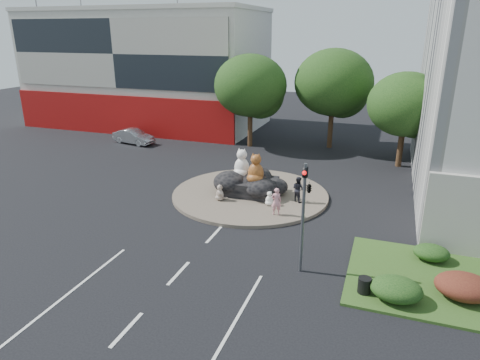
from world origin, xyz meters
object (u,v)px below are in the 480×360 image
at_px(cat_white, 242,163).
at_px(cat_tabby, 256,168).
at_px(kitten_calico, 220,192).
at_px(pedestrian_pink, 276,201).
at_px(litter_bin, 364,285).
at_px(kitten_white, 269,198).
at_px(parked_car, 134,137).
at_px(pedestrian_dark, 298,189).

bearing_deg(cat_white, cat_tabby, -22.50).
height_order(kitten_calico, pedestrian_pink, pedestrian_pink).
bearing_deg(cat_white, kitten_calico, -99.17).
bearing_deg(litter_bin, kitten_white, 129.40).
xyz_separation_m(pedestrian_pink, parked_car, (-17.10, 11.95, -0.32)).
bearing_deg(pedestrian_pink, cat_tabby, -73.18).
bearing_deg(cat_white, parked_car, 156.89).
height_order(kitten_white, litter_bin, kitten_white).
bearing_deg(pedestrian_pink, kitten_white, -82.17).
height_order(kitten_calico, parked_car, parked_car).
bearing_deg(cat_tabby, kitten_white, -42.40).
height_order(cat_white, parked_car, cat_white).
relative_size(kitten_white, pedestrian_dark, 0.56).
relative_size(cat_tabby, kitten_white, 2.17).
xyz_separation_m(pedestrian_dark, litter_bin, (4.60, -8.52, -0.55)).
relative_size(kitten_calico, pedestrian_pink, 0.64).
height_order(cat_white, cat_tabby, cat_white).
bearing_deg(pedestrian_dark, pedestrian_pink, 103.38).
bearing_deg(pedestrian_dark, litter_bin, 148.90).
bearing_deg(cat_tabby, cat_white, 147.83).
distance_m(parked_car, litter_bin, 28.82).
height_order(kitten_calico, pedestrian_dark, pedestrian_dark).
xyz_separation_m(cat_white, kitten_white, (2.40, -1.84, -1.43)).
height_order(pedestrian_dark, litter_bin, pedestrian_dark).
relative_size(cat_white, cat_tabby, 1.01).
relative_size(pedestrian_dark, litter_bin, 2.43).
distance_m(pedestrian_dark, litter_bin, 9.70).
distance_m(cat_tabby, pedestrian_dark, 2.90).
relative_size(cat_white, pedestrian_dark, 1.22).
bearing_deg(kitten_calico, parked_car, -171.22).
bearing_deg(cat_tabby, pedestrian_dark, 0.22).
height_order(parked_car, litter_bin, parked_car).
height_order(cat_tabby, parked_car, cat_tabby).
bearing_deg(pedestrian_dark, kitten_white, 67.95).
distance_m(kitten_calico, parked_car, 17.20).
height_order(kitten_white, parked_car, parked_car).
distance_m(cat_white, kitten_calico, 2.59).
distance_m(kitten_white, pedestrian_dark, 1.89).
height_order(pedestrian_pink, litter_bin, pedestrian_pink).
xyz_separation_m(kitten_white, pedestrian_dark, (1.48, 1.13, 0.35)).
height_order(cat_white, litter_bin, cat_white).
bearing_deg(litter_bin, pedestrian_pink, 130.88).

